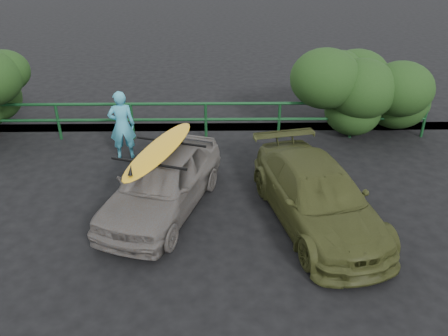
{
  "coord_description": "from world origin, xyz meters",
  "views": [
    {
      "loc": [
        1.33,
        -6.1,
        4.92
      ],
      "look_at": [
        1.44,
        1.43,
        0.94
      ],
      "focal_mm": 35.0,
      "sensor_mm": 36.0,
      "label": 1
    }
  ],
  "objects_px": {
    "olive_vehicle": "(317,196)",
    "man": "(122,125)",
    "surfboard": "(160,149)",
    "sedan": "(162,182)",
    "guardrail": "(169,121)"
  },
  "relations": [
    {
      "from": "sedan",
      "to": "man",
      "type": "xyz_separation_m",
      "value": [
        -1.23,
        2.38,
        0.24
      ]
    },
    {
      "from": "man",
      "to": "surfboard",
      "type": "xyz_separation_m",
      "value": [
        1.23,
        -2.38,
        0.48
      ]
    },
    {
      "from": "guardrail",
      "to": "man",
      "type": "relative_size",
      "value": 8.07
    },
    {
      "from": "sedan",
      "to": "olive_vehicle",
      "type": "xyz_separation_m",
      "value": [
        2.99,
        -0.5,
        -0.05
      ]
    },
    {
      "from": "guardrail",
      "to": "sedan",
      "type": "xyz_separation_m",
      "value": [
        0.22,
        -3.55,
        0.11
      ]
    },
    {
      "from": "man",
      "to": "olive_vehicle",
      "type": "bearing_deg",
      "value": 135.03
    },
    {
      "from": "guardrail",
      "to": "olive_vehicle",
      "type": "bearing_deg",
      "value": -51.6
    },
    {
      "from": "guardrail",
      "to": "olive_vehicle",
      "type": "distance_m",
      "value": 5.16
    },
    {
      "from": "surfboard",
      "to": "guardrail",
      "type": "bearing_deg",
      "value": 111.96
    },
    {
      "from": "surfboard",
      "to": "sedan",
      "type": "bearing_deg",
      "value": 122.48
    },
    {
      "from": "guardrail",
      "to": "olive_vehicle",
      "type": "xyz_separation_m",
      "value": [
        3.21,
        -4.04,
        0.06
      ]
    },
    {
      "from": "guardrail",
      "to": "man",
      "type": "xyz_separation_m",
      "value": [
        -1.02,
        -1.16,
        0.35
      ]
    },
    {
      "from": "guardrail",
      "to": "surfboard",
      "type": "relative_size",
      "value": 5.04
    },
    {
      "from": "surfboard",
      "to": "man",
      "type": "bearing_deg",
      "value": 135.8
    },
    {
      "from": "olive_vehicle",
      "to": "man",
      "type": "height_order",
      "value": "man"
    }
  ]
}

